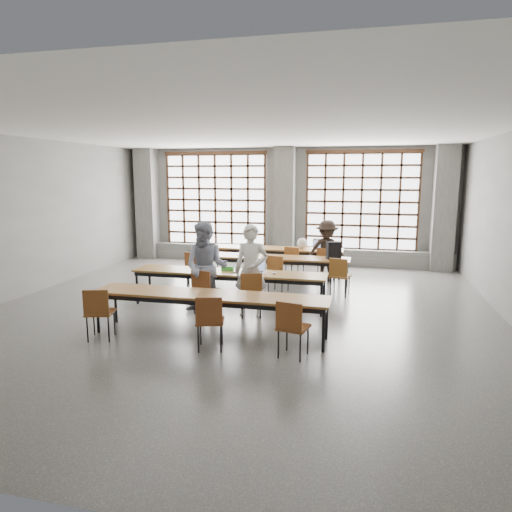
{
  "coord_description": "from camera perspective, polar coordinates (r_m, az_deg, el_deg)",
  "views": [
    {
      "loc": [
        2.35,
        -8.37,
        2.67
      ],
      "look_at": [
        0.26,
        0.4,
        1.07
      ],
      "focal_mm": 32.0,
      "sensor_mm": 36.0,
      "label": 1
    }
  ],
  "objects": [
    {
      "name": "floor",
      "position": [
        9.09,
        -2.22,
        -7.02
      ],
      "size": [
        11.0,
        11.0,
        0.0
      ],
      "primitive_type": "plane",
      "color": "#494846",
      "rests_on": "ground"
    },
    {
      "name": "ceiling",
      "position": [
        8.73,
        -2.38,
        15.52
      ],
      "size": [
        11.0,
        11.0,
        0.0
      ],
      "primitive_type": "plane",
      "rotation": [
        3.14,
        0.0,
        0.0
      ],
      "color": "silver",
      "rests_on": "floor"
    },
    {
      "name": "wall_back",
      "position": [
        14.09,
        3.79,
        6.3
      ],
      "size": [
        10.0,
        0.0,
        10.0
      ],
      "primitive_type": "plane",
      "rotation": [
        1.57,
        0.0,
        0.0
      ],
      "color": "#5B5B58",
      "rests_on": "floor"
    },
    {
      "name": "wall_front",
      "position": [
        3.82,
        -25.26,
        -4.84
      ],
      "size": [
        10.0,
        0.0,
        10.0
      ],
      "primitive_type": "plane",
      "rotation": [
        -1.57,
        0.0,
        0.0
      ],
      "color": "#5B5B58",
      "rests_on": "floor"
    },
    {
      "name": "wall_left",
      "position": [
        11.18,
        -27.89,
        4.18
      ],
      "size": [
        0.0,
        11.0,
        11.0
      ],
      "primitive_type": "plane",
      "rotation": [
        1.57,
        0.0,
        1.57
      ],
      "color": "#5B5B58",
      "rests_on": "floor"
    },
    {
      "name": "column_left",
      "position": [
        15.25,
        -13.42,
        6.33
      ],
      "size": [
        0.6,
        0.55,
        3.5
      ],
      "primitive_type": "cube",
      "color": "#4F4F4D",
      "rests_on": "floor"
    },
    {
      "name": "column_mid",
      "position": [
        13.82,
        3.59,
        6.23
      ],
      "size": [
        0.6,
        0.55,
        3.5
      ],
      "primitive_type": "cube",
      "color": "#4F4F4D",
      "rests_on": "floor"
    },
    {
      "name": "column_right",
      "position": [
        13.79,
        22.44,
        5.48
      ],
      "size": [
        0.6,
        0.55,
        3.5
      ],
      "primitive_type": "cube",
      "color": "#4F4F4D",
      "rests_on": "floor"
    },
    {
      "name": "window_left",
      "position": [
        14.56,
        -5.09,
        7.0
      ],
      "size": [
        3.32,
        0.12,
        3.0
      ],
      "color": "white",
      "rests_on": "wall_back"
    },
    {
      "name": "window_right",
      "position": [
        13.81,
        13.04,
        6.61
      ],
      "size": [
        3.32,
        0.12,
        3.0
      ],
      "color": "white",
      "rests_on": "wall_back"
    },
    {
      "name": "sill_ledge",
      "position": [
        14.08,
        3.58,
        0.15
      ],
      "size": [
        9.8,
        0.35,
        0.5
      ],
      "primitive_type": "cube",
      "color": "#4F4F4D",
      "rests_on": "floor"
    },
    {
      "name": "desk_row_a",
      "position": [
        12.41,
        1.61,
        0.76
      ],
      "size": [
        4.0,
        0.7,
        0.73
      ],
      "color": "brown",
      "rests_on": "floor"
    },
    {
      "name": "desk_row_b",
      "position": [
        11.08,
        1.34,
        -0.36
      ],
      "size": [
        4.0,
        0.7,
        0.73
      ],
      "color": "brown",
      "rests_on": "floor"
    },
    {
      "name": "desk_row_c",
      "position": [
        9.35,
        -3.42,
        -2.34
      ],
      "size": [
        4.0,
        0.7,
        0.73
      ],
      "color": "brown",
      "rests_on": "floor"
    },
    {
      "name": "desk_row_d",
      "position": [
        7.65,
        -5.84,
        -5.19
      ],
      "size": [
        4.0,
        0.7,
        0.73
      ],
      "color": "brown",
      "rests_on": "floor"
    },
    {
      "name": "chair_back_left",
      "position": [
        12.2,
        -5.45,
        -0.05
      ],
      "size": [
        0.43,
        0.43,
        0.88
      ],
      "color": "brown",
      "rests_on": "floor"
    },
    {
      "name": "chair_back_mid",
      "position": [
        11.69,
        4.71,
        -0.48
      ],
      "size": [
        0.52,
        0.53,
        0.88
      ],
      "color": "brown",
      "rests_on": "floor"
    },
    {
      "name": "chair_back_right",
      "position": [
        11.6,
        8.69,
        -0.65
      ],
      "size": [
        0.46,
        0.47,
        0.88
      ],
      "color": "brown",
      "rests_on": "floor"
    },
    {
      "name": "chair_mid_left",
      "position": [
        10.97,
        -7.64,
        -1.24
      ],
      "size": [
        0.49,
        0.49,
        0.88
      ],
      "color": "brown",
      "rests_on": "floor"
    },
    {
      "name": "chair_mid_centre",
      "position": [
        10.43,
        2.65,
        -1.75
      ],
      "size": [
        0.51,
        0.51,
        0.88
      ],
      "color": "brown",
      "rests_on": "floor"
    },
    {
      "name": "chair_mid_right",
      "position": [
        10.27,
        10.38,
        -2.09
      ],
      "size": [
        0.49,
        0.49,
        0.88
      ],
      "color": "brown",
      "rests_on": "floor"
    },
    {
      "name": "chair_front_left",
      "position": [
        8.89,
        -6.52,
        -3.88
      ],
      "size": [
        0.48,
        0.49,
        0.88
      ],
      "color": "brown",
      "rests_on": "floor"
    },
    {
      "name": "chair_front_right",
      "position": [
        8.63,
        -0.64,
        -4.25
      ],
      "size": [
        0.53,
        0.53,
        0.88
      ],
      "color": "brown",
      "rests_on": "floor"
    },
    {
      "name": "chair_near_left",
      "position": [
        7.86,
        -19.08,
        -6.25
      ],
      "size": [
        0.52,
        0.52,
        0.88
      ],
      "color": "brown",
      "rests_on": "floor"
    },
    {
      "name": "chair_near_mid",
      "position": [
        7.05,
        -5.81,
        -7.61
      ],
      "size": [
        0.51,
        0.51,
        0.88
      ],
      "color": "#682F14",
      "rests_on": "floor"
    },
    {
      "name": "chair_near_right",
      "position": [
        6.75,
        4.48,
        -8.38
      ],
      "size": [
        0.5,
        0.5,
        0.88
      ],
      "color": "brown",
      "rests_on": "floor"
    },
    {
      "name": "student_male",
      "position": [
        8.67,
        -0.6,
        -1.84
      ],
      "size": [
        0.67,
        0.46,
        1.76
      ],
      "primitive_type": "imported",
      "rotation": [
        0.0,
        0.0,
        0.07
      ],
      "color": "silver",
      "rests_on": "floor"
    },
    {
      "name": "student_female",
      "position": [
        8.93,
        -6.21,
        -1.44
      ],
      "size": [
        0.92,
        0.74,
        1.8
      ],
      "primitive_type": "imported",
      "rotation": [
        0.0,
        0.0,
        0.07
      ],
      "color": "#19274C",
      "rests_on": "floor"
    },
    {
      "name": "student_back",
      "position": [
        11.68,
        8.81,
        0.63
      ],
      "size": [
        1.12,
        0.81,
        1.56
      ],
      "primitive_type": "imported",
      "rotation": [
        0.0,
        0.0,
        0.25
      ],
      "color": "black",
      "rests_on": "floor"
    },
    {
      "name": "laptop_front",
      "position": [
        9.28,
        0.01,
        -1.61
      ],
      "size": [
        0.36,
        0.3,
        0.26
      ],
      "color": "#ABABAF",
      "rests_on": "desk_row_c"
    },
    {
      "name": "laptop_back",
      "position": [
        12.3,
        7.89,
        1.19
      ],
      "size": [
        0.36,
        0.31,
        0.26
      ],
      "color": "#ADADB1",
      "rests_on": "desk_row_a"
    },
    {
      "name": "mouse",
      "position": [
        9.09,
        2.28,
        -2.14
      ],
      "size": [
        0.1,
        0.06,
        0.04
      ],
      "primitive_type": "ellipsoid",
      "rotation": [
        0.0,
        0.0,
        0.0
      ],
      "color": "white",
      "rests_on": "desk_row_c"
    },
    {
      "name": "green_box",
      "position": [
        9.41,
        -3.58,
        -1.56
      ],
      "size": [
        0.25,
        0.1,
        0.09
      ],
      "primitive_type": "cube",
      "rotation": [
        0.0,
        0.0,
        -0.04
      ],
      "color": "green",
      "rests_on": "desk_row_c"
    },
    {
      "name": "phone",
      "position": [
        9.19,
        -2.53,
        -2.08
      ],
      "size": [
        0.14,
        0.1,
        0.01
      ],
      "primitive_type": "cube",
      "rotation": [
        0.0,
        0.0,
        0.3
      ],
      "color": "black",
      "rests_on": "desk_row_c"
    },
    {
      "name": "paper_sheet_a",
      "position": [
        11.26,
        -1.6,
        0.14
      ],
      "size": [
        0.35,
        0.3,
        0.0
      ],
      "primitive_type": "cube",
      "rotation": [
        0.0,
        0.0,
        0.36
      ],
      "color": "white",
      "rests_on": "desk_row_b"
    },
    {
      "name": "paper_sheet_b",
      "position": [
        11.09,
        -0.23,
        -0.0
      ],
      "size": [
        0.34,
        0.28,
        0.0
      ],
      "primitive_type": "cube",
      "rotation": [
        0.0,
        0.0,
        -0.28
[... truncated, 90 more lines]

